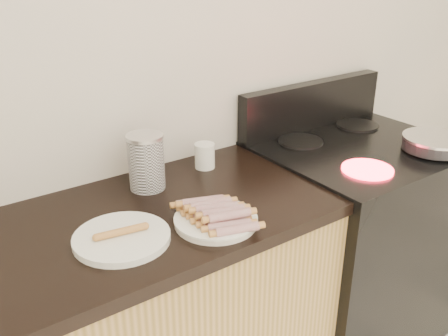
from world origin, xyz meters
TOP-DOWN VIEW (x-y plane):
  - wall_back at (0.00, 2.00)m, footprint 4.00×0.04m
  - stove at (0.78, 1.68)m, footprint 0.76×0.65m
  - stove_panel at (0.78, 1.96)m, footprint 0.76×0.06m
  - burner_near_left at (0.61, 1.51)m, footprint 0.18×0.18m
  - burner_near_right at (0.95, 1.51)m, footprint 0.18×0.18m
  - burner_far_left at (0.61, 1.84)m, footprint 0.18×0.18m
  - burner_far_right at (0.95, 1.84)m, footprint 0.18×0.18m
  - frying_pan at (0.96, 1.47)m, footprint 0.24×0.43m
  - main_plate at (-0.03, 1.53)m, footprint 0.27×0.27m
  - side_plate at (-0.29, 1.60)m, footprint 0.30×0.30m
  - hotdog_pile at (-0.03, 1.53)m, footprint 0.12×0.26m
  - plain_sausages at (-0.29, 1.60)m, footprint 0.14×0.04m
  - canister at (-0.07, 1.85)m, footprint 0.12×0.12m
  - mug at (0.17, 1.88)m, footprint 0.09×0.09m

SIDE VIEW (x-z plane):
  - stove at x=0.78m, z-range 0.00..0.91m
  - main_plate at x=-0.03m, z-range 0.90..0.92m
  - side_plate at x=-0.29m, z-range 0.90..0.92m
  - burner_near_left at x=0.61m, z-range 0.91..0.92m
  - burner_near_right at x=0.95m, z-range 0.91..0.92m
  - burner_far_left at x=0.61m, z-range 0.91..0.92m
  - burner_far_right at x=0.95m, z-range 0.91..0.92m
  - plain_sausages at x=-0.29m, z-range 0.92..0.94m
  - hotdog_pile at x=-0.03m, z-range 0.91..0.96m
  - mug at x=0.17m, z-range 0.90..0.99m
  - frying_pan at x=0.96m, z-range 0.92..0.97m
  - canister at x=-0.07m, z-range 0.90..1.09m
  - stove_panel at x=0.78m, z-range 0.91..1.11m
  - wall_back at x=0.00m, z-range 0.00..2.60m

